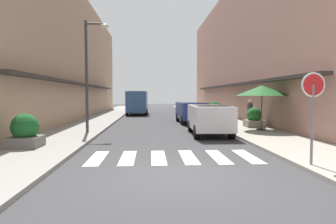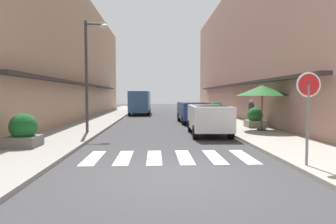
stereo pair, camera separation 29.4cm
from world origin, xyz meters
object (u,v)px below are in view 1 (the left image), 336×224
Objects in this scene: parked_car_near at (209,117)px; delivery_van at (137,101)px; planter_far at (215,110)px; pedestrian_walking_near at (250,112)px; planter_midblock at (254,118)px; parked_car_mid at (191,110)px; round_street_sign at (313,94)px; cafe_umbrella at (262,91)px; planter_corner at (25,132)px; street_lamp at (90,65)px.

delivery_van is at bearing 104.55° from parked_car_near.
pedestrian_walking_near reaches higher than planter_far.
planter_midblock is 6.10m from planter_far.
parked_car_near and parked_car_mid have the same top height.
cafe_umbrella is at bearing 78.27° from round_street_sign.
round_street_sign is 9.34m from planter_corner.
delivery_van is (-4.18, 16.11, 0.49)m from parked_car_near.
round_street_sign is at bearing -91.13° from pedestrian_walking_near.
delivery_van is at bearing 131.92° from pedestrian_walking_near.
parked_car_near is 1.64× the size of round_street_sign.
round_street_sign is 2.04× the size of planter_corner.
parked_car_mid is at bearing 155.45° from pedestrian_walking_near.
planter_corner is 0.77× the size of pedestrian_walking_near.
cafe_umbrella is 1.76× the size of pedestrian_walking_near.
planter_corner is at bearing -108.88° from street_lamp.
round_street_sign is 0.90× the size of cafe_umbrella.
round_street_sign is 11.10m from pedestrian_walking_near.
parked_car_mid is at bearing 118.57° from cafe_umbrella.
planter_midblock is (3.13, -3.91, -0.29)m from parked_car_mid.
parked_car_mid is 0.77× the size of delivery_van.
parked_car_near is 6.99m from round_street_sign.
planter_corner is 15.36m from planter_far.
round_street_sign reaches higher than planter_midblock.
planter_midblock is at bearing 11.38° from street_lamp.
parked_car_mid is at bearing -135.46° from planter_far.
parked_car_mid is (0.00, 6.41, 0.00)m from parked_car_near.
round_street_sign reaches higher than parked_car_near.
delivery_van is at bearing 118.24° from planter_midblock.
planter_far is (0.78, 15.29, -1.18)m from round_street_sign.
street_lamp is at bearing -96.19° from delivery_van.
parked_car_mid is at bearing 53.80° from planter_corner.
parked_car_near is at bearing -90.00° from parked_car_mid.
parked_car_mid reaches higher than planter_midblock.
planter_midblock is at bearing -90.71° from pedestrian_walking_near.
planter_far is 0.89× the size of pedestrian_walking_near.
planter_corner reaches higher than planter_midblock.
cafe_umbrella reaches higher than planter_corner.
planter_far is 4.61m from pedestrian_walking_near.
delivery_van reaches higher than pedestrian_walking_near.
pedestrian_walking_near is at bearing 79.67° from planter_midblock.
planter_corner is at bearing -99.04° from delivery_van.
planter_midblock is at bearing 83.88° from cafe_umbrella.
street_lamp reaches higher than planter_midblock.
delivery_van is 4.75× the size of planter_midblock.
planter_midblock is at bearing 79.19° from round_street_sign.
parked_car_near is 16.65m from delivery_van.
round_street_sign reaches higher than delivery_van.
street_lamp is at bearing -168.62° from planter_midblock.
parked_car_near is at bearing -120.32° from pedestrian_walking_near.
planter_far is at bearing 87.07° from round_street_sign.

